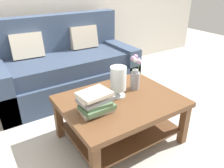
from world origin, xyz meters
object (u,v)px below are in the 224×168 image
glass_hurricane_vase (118,80)px  book_stack_main (96,102)px  couch (65,68)px  coffee_table (120,111)px  flower_pitcher (135,76)px

glass_hurricane_vase → book_stack_main: bearing=-158.7°
couch → glass_hurricane_vase: bearing=-87.8°
couch → coffee_table: 1.32m
couch → flower_pitcher: couch is taller
couch → flower_pitcher: (0.29, -1.22, 0.26)m
coffee_table → glass_hurricane_vase: bearing=77.3°
couch → coffee_table: bearing=-88.5°
coffee_table → glass_hurricane_vase: (0.01, 0.06, 0.31)m
coffee_table → book_stack_main: 0.38m
flower_pitcher → book_stack_main: bearing=-163.7°
flower_pitcher → glass_hurricane_vase: bearing=-170.8°
flower_pitcher → coffee_table: bearing=-157.9°
couch → book_stack_main: size_ratio=6.27×
book_stack_main → flower_pitcher: flower_pitcher is taller
book_stack_main → flower_pitcher: 0.58m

